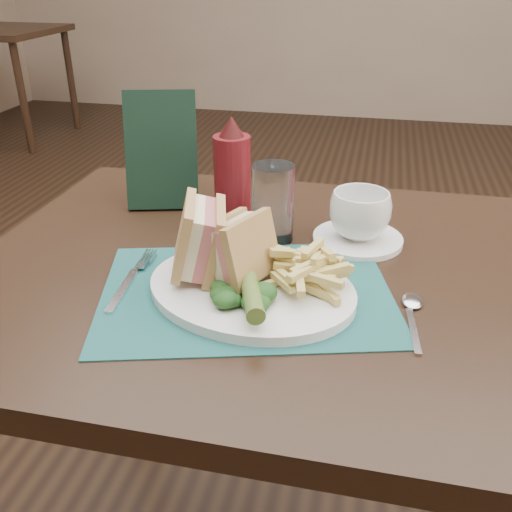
{
  "coord_description": "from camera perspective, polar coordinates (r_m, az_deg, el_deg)",
  "views": [
    {
      "loc": [
        0.17,
        -1.27,
        1.18
      ],
      "look_at": [
        0.01,
        -0.56,
        0.8
      ],
      "focal_mm": 40.0,
      "sensor_mm": 36.0,
      "label": 1
    }
  ],
  "objects": [
    {
      "name": "fries_pile",
      "position": [
        0.79,
        5.09,
        -0.84
      ],
      "size": [
        0.18,
        0.2,
        0.06
      ],
      "primitive_type": null,
      "color": "#CFBC67",
      "rests_on": "plate"
    },
    {
      "name": "saucer",
      "position": [
        0.97,
        10.12,
        1.67
      ],
      "size": [
        0.19,
        0.19,
        0.01
      ],
      "primitive_type": "cylinder",
      "rotation": [
        0.0,
        0.0,
        0.31
      ],
      "color": "white",
      "rests_on": "table_main"
    },
    {
      "name": "table_main",
      "position": [
        1.12,
        0.17,
        -17.82
      ],
      "size": [
        0.9,
        0.75,
        0.75
      ],
      "primitive_type": null,
      "color": "black",
      "rests_on": "ground"
    },
    {
      "name": "spoon",
      "position": [
        0.78,
        15.44,
        -6.0
      ],
      "size": [
        0.05,
        0.15,
        0.01
      ],
      "primitive_type": null,
      "rotation": [
        0.0,
        0.0,
        0.09
      ],
      "color": "silver",
      "rests_on": "table_main"
    },
    {
      "name": "plate",
      "position": [
        0.81,
        -0.46,
        -3.33
      ],
      "size": [
        0.35,
        0.3,
        0.01
      ],
      "primitive_type": null,
      "rotation": [
        0.0,
        0.0,
        -0.24
      ],
      "color": "white",
      "rests_on": "placemat"
    },
    {
      "name": "coffee_cup",
      "position": [
        0.95,
        10.34,
        4.07
      ],
      "size": [
        0.13,
        0.13,
        0.08
      ],
      "primitive_type": "imported",
      "rotation": [
        0.0,
        0.0,
        0.3
      ],
      "color": "white",
      "rests_on": "saucer"
    },
    {
      "name": "pickle_spear",
      "position": [
        0.74,
        -0.47,
        -3.68
      ],
      "size": [
        0.06,
        0.12,
        0.03
      ],
      "primitive_type": "cylinder",
      "rotation": [
        1.54,
        0.0,
        0.32
      ],
      "color": "#496727",
      "rests_on": "plate"
    },
    {
      "name": "ketchup_bottle",
      "position": [
        1.03,
        -2.4,
        8.82
      ],
      "size": [
        0.08,
        0.08,
        0.19
      ],
      "primitive_type": null,
      "rotation": [
        0.0,
        0.0,
        -0.31
      ],
      "color": "#5A0F14",
      "rests_on": "table_main"
    },
    {
      "name": "kale_garnish",
      "position": [
        0.75,
        -1.43,
        -4.06
      ],
      "size": [
        0.11,
        0.08,
        0.03
      ],
      "primitive_type": null,
      "color": "#173B15",
      "rests_on": "plate"
    },
    {
      "name": "wall_back",
      "position": [
        4.91,
        10.4,
        13.48
      ],
      "size": [
        6.0,
        0.0,
        6.0
      ],
      "primitive_type": "plane",
      "rotation": [
        1.57,
        0.0,
        0.0
      ],
      "color": "gray",
      "rests_on": "ground"
    },
    {
      "name": "fork",
      "position": [
        0.86,
        -12.41,
        -2.07
      ],
      "size": [
        0.05,
        0.17,
        0.01
      ],
      "primitive_type": null,
      "rotation": [
        0.0,
        0.0,
        0.1
      ],
      "color": "silver",
      "rests_on": "placemat"
    },
    {
      "name": "sandwich_half_a",
      "position": [
        0.81,
        -7.22,
        1.78
      ],
      "size": [
        0.11,
        0.13,
        0.11
      ],
      "primitive_type": null,
      "rotation": [
        0.0,
        0.24,
        0.28
      ],
      "color": "tan",
      "rests_on": "plate"
    },
    {
      "name": "floor",
      "position": [
        1.74,
        3.78,
        -14.93
      ],
      "size": [
        7.0,
        7.0,
        0.0
      ],
      "primitive_type": "plane",
      "color": "black",
      "rests_on": "ground"
    },
    {
      "name": "sandwich_half_b",
      "position": [
        0.8,
        -2.79,
        1.17
      ],
      "size": [
        0.11,
        0.12,
        0.1
      ],
      "primitive_type": null,
      "rotation": [
        0.0,
        -0.24,
        -0.42
      ],
      "color": "tan",
      "rests_on": "plate"
    },
    {
      "name": "drinking_glass",
      "position": [
        0.94,
        1.71,
        5.3
      ],
      "size": [
        0.08,
        0.08,
        0.13
      ],
      "primitive_type": "cylinder",
      "rotation": [
        0.0,
        0.0,
        0.13
      ],
      "color": "silver",
      "rests_on": "table_main"
    },
    {
      "name": "check_presenter",
      "position": [
        1.09,
        -9.45,
        10.37
      ],
      "size": [
        0.15,
        0.11,
        0.21
      ],
      "primitive_type": "cube",
      "rotation": [
        -0.31,
        0.0,
        0.27
      ],
      "color": "black",
      "rests_on": "table_main"
    },
    {
      "name": "placemat",
      "position": [
        0.81,
        -0.94,
        -3.66
      ],
      "size": [
        0.47,
        0.39,
        0.0
      ],
      "primitive_type": "cube",
      "rotation": [
        0.0,
        0.0,
        0.27
      ],
      "color": "#19524F",
      "rests_on": "table_main"
    }
  ]
}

